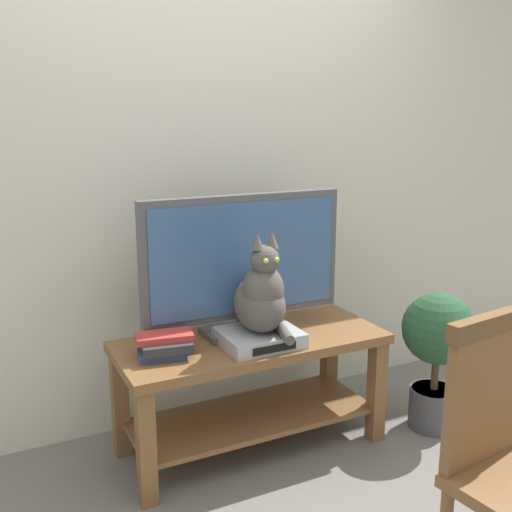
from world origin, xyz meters
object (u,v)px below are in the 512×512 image
Objects in this scene: media_box at (259,337)px; cat at (261,296)px; tv_stand at (251,371)px; tv at (244,262)px; potted_plant at (437,346)px; book_stack at (164,345)px.

media_box is 0.20m from cat.
tv reaches higher than tv_stand.
cat is 0.98m from potted_plant.
media_box is 1.34× the size of book_stack.
potted_plant reaches higher than media_box.
tv_stand is 0.94m from potted_plant.
tv_stand is 4.86× the size of book_stack.
cat is 0.64× the size of potted_plant.
tv reaches higher than cat.
media_box is (-0.00, -0.16, -0.31)m from tv.
potted_plant is at bearing -19.41° from tv.
media_box is at bearing -90.63° from tv.
cat is at bearing -90.22° from tv.
tv is 1.07m from potted_plant.
potted_plant is (0.91, -0.32, -0.46)m from tv.
tv_stand is at bearing -90.02° from tv.
book_stack is (-0.43, -0.04, 0.22)m from tv_stand.
tv is 2.84× the size of media_box.
media_box is 0.76× the size of cat.
book_stack is at bearing 173.06° from media_box.
potted_plant is at bearing -14.91° from tv_stand.
tv reaches higher than book_stack.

